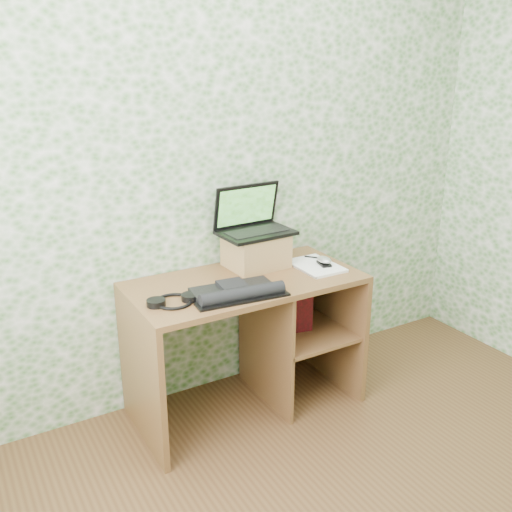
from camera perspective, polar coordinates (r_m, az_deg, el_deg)
wall_back at (r=3.05m, az=-4.03°, el=9.17°), size 3.50×0.00×3.50m
desk at (r=3.10m, az=-0.05°, el=-6.57°), size 1.20×0.60×0.75m
riser at (r=3.09m, az=0.00°, el=0.56°), size 0.32×0.27×0.18m
laptop at (r=3.08m, az=-0.39°, el=3.45°), size 0.40×0.29×0.26m
keyboard at (r=2.73m, az=-1.93°, el=-3.57°), size 0.47×0.27×0.06m
headphones at (r=2.68m, az=-8.24°, el=-4.44°), size 0.25×0.20×0.03m
notepad at (r=3.12m, az=5.98°, el=-0.98°), size 0.21×0.31×0.01m
mouse at (r=3.11m, az=6.82°, el=-0.57°), size 0.09×0.11×0.03m
pen at (r=3.21m, az=6.17°, el=-0.17°), size 0.10×0.12×0.01m
red_box at (r=3.14m, az=3.20°, el=-4.89°), size 0.28×0.14×0.32m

